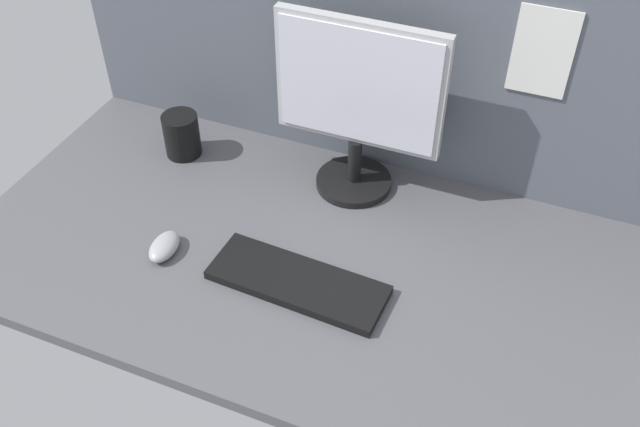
{
  "coord_description": "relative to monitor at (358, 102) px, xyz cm",
  "views": [
    {
      "loc": [
        27.01,
        -98.74,
        108.92
      ],
      "look_at": [
        -5.74,
        0.0,
        14.0
      ],
      "focal_mm": 39.58,
      "sensor_mm": 36.0,
      "label": 1
    }
  ],
  "objects": [
    {
      "name": "cubicle_wall_back",
      "position": [
        14.37,
        12.38,
        13.54
      ],
      "size": [
        180.0,
        5.5,
        73.28
      ],
      "color": "#565B66",
      "rests_on": "ground_plane"
    },
    {
      "name": "monitor",
      "position": [
        0.0,
        0.0,
        0.0
      ],
      "size": [
        38.18,
        18.0,
        42.35
      ],
      "color": "black",
      "rests_on": "ground_plane"
    },
    {
      "name": "mug_black_travel",
      "position": [
        -44.01,
        -5.0,
        -17.54
      ],
      "size": [
        8.89,
        8.89,
        11.12
      ],
      "color": "black",
      "rests_on": "ground_plane"
    },
    {
      "name": "mouse",
      "position": [
        -29.92,
        -37.37,
        -21.4
      ],
      "size": [
        6.4,
        10.05,
        3.4
      ],
      "primitive_type": "ellipsoid",
      "rotation": [
        0.0,
        0.0,
        0.09
      ],
      "color": "#99999E",
      "rests_on": "ground_plane"
    },
    {
      "name": "keyboard",
      "position": [
        0.47,
        -35.43,
        -22.1
      ],
      "size": [
        37.6,
        14.82,
        2.0
      ],
      "primitive_type": "cube",
      "rotation": [
        0.0,
        0.0,
        -0.05
      ],
      "color": "black",
      "rests_on": "ground_plane"
    },
    {
      "name": "ground_plane",
      "position": [
        14.34,
        -25.12,
        -24.6
      ],
      "size": [
        180.0,
        80.0,
        3.0
      ],
      "primitive_type": "cube",
      "color": "#515156"
    }
  ]
}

